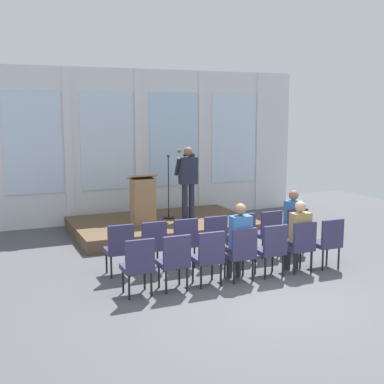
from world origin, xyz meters
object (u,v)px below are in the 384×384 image
(chair_r0_c3, at_px, (213,236))
(chair_r0_c5, at_px, (268,230))
(lectern, at_px, (143,200))
(chair_r0_c1, at_px, (152,243))
(chair_r0_c4, at_px, (241,233))
(chair_r1_c5, at_px, (301,243))
(chair_r1_c6, at_px, (328,240))
(chair_r0_c0, at_px, (120,246))
(chair_r1_c2, at_px, (209,255))
(audience_r1_c3, at_px, (239,238))
(chair_r0_c6, at_px, (294,228))
(audience_r0_c6, at_px, (292,218))
(chair_r1_c4, at_px, (272,247))
(audience_r1_c5, at_px, (298,232))
(mic_stand, at_px, (169,205))
(chair_r1_c3, at_px, (241,251))
(chair_r1_c0, at_px, (138,263))
(chair_r0_c2, at_px, (184,239))
(chair_r1_c1, at_px, (175,259))
(speaker, at_px, (188,177))

(chair_r0_c3, relative_size, chair_r0_c5, 1.00)
(lectern, distance_m, chair_r0_c1, 2.79)
(chair_r0_c4, distance_m, chair_r1_c5, 1.25)
(chair_r0_c3, bearing_deg, chair_r1_c6, -30.95)
(lectern, height_order, chair_r0_c0, lectern)
(chair_r1_c2, relative_size, audience_r1_c3, 0.70)
(chair_r0_c6, distance_m, audience_r0_c6, 0.21)
(chair_r1_c4, bearing_deg, chair_r0_c6, 41.97)
(chair_r0_c4, distance_m, audience_r1_c5, 1.19)
(chair_r1_c2, xyz_separation_m, chair_r1_c6, (2.43, 0.00, 0.00))
(chair_r1_c2, bearing_deg, audience_r1_c5, 2.59)
(mic_stand, xyz_separation_m, chair_r1_c6, (1.60, -4.05, -0.09))
(mic_stand, distance_m, chair_r1_c3, 4.06)
(chair_r1_c3, height_order, chair_r1_c5, same)
(chair_r0_c5, bearing_deg, chair_r1_c6, -60.93)
(chair_r0_c5, relative_size, chair_r1_c4, 1.00)
(lectern, xyz_separation_m, audience_r1_c3, (0.52, -3.69, -0.10))
(chair_r1_c0, distance_m, chair_r1_c3, 1.82)
(chair_r1_c2, xyz_separation_m, audience_r1_c5, (1.82, 0.08, 0.19))
(chair_r0_c2, xyz_separation_m, chair_r1_c3, (0.61, -1.09, 0.00))
(chair_r0_c0, height_order, chair_r0_c2, same)
(mic_stand, xyz_separation_m, chair_r0_c6, (1.60, -2.96, -0.09))
(chair_r0_c1, distance_m, chair_r0_c3, 1.21)
(chair_r1_c1, height_order, chair_r1_c2, same)
(chair_r0_c0, bearing_deg, chair_r0_c1, 0.00)
(lectern, bearing_deg, audience_r1_c3, -81.92)
(speaker, xyz_separation_m, audience_r1_c5, (0.61, -3.69, -0.59))
(chair_r0_c3, relative_size, chair_r1_c3, 1.00)
(lectern, bearing_deg, chair_r1_c0, -108.97)
(chair_r0_c3, bearing_deg, chair_r1_c5, -41.97)
(lectern, xyz_separation_m, chair_r1_c6, (2.35, -3.77, -0.31))
(chair_r0_c3, relative_size, chair_r0_c6, 1.00)
(chair_r0_c1, bearing_deg, chair_r0_c3, 0.00)
(chair_r1_c6, bearing_deg, chair_r0_c6, 90.00)
(audience_r1_c5, bearing_deg, chair_r0_c3, 140.25)
(chair_r0_c1, height_order, chair_r0_c6, same)
(chair_r0_c3, xyz_separation_m, chair_r1_c6, (1.82, -1.09, 0.00))
(chair_r0_c2, xyz_separation_m, chair_r0_c6, (2.43, 0.00, 0.00))
(chair_r0_c4, xyz_separation_m, audience_r1_c3, (-0.61, -1.01, 0.21))
(chair_r0_c5, relative_size, chair_r1_c3, 1.00)
(chair_r0_c5, bearing_deg, chair_r1_c1, -155.78)
(lectern, distance_m, chair_r0_c3, 2.75)
(audience_r0_c6, bearing_deg, audience_r1_c5, -119.07)
(speaker, distance_m, chair_r0_c5, 2.86)
(audience_r0_c6, bearing_deg, chair_r1_c1, -158.84)
(chair_r0_c3, distance_m, chair_r1_c2, 1.25)
(chair_r0_c5, bearing_deg, chair_r1_c5, -90.00)
(speaker, bearing_deg, chair_r1_c5, -80.90)
(chair_r0_c1, bearing_deg, audience_r0_c6, 1.56)
(speaker, height_order, mic_stand, speaker)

